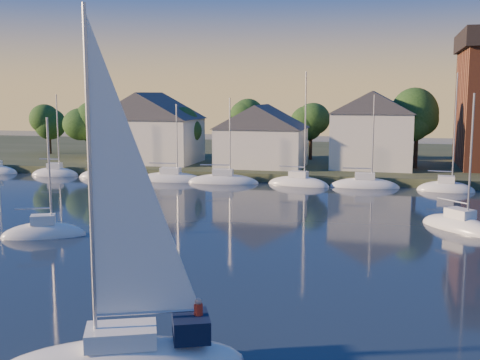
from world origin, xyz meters
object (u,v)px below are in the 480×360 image
(clubhouse_west, at_px, (150,127))
(hero_sailboat, at_px, (126,352))
(drifting_sailboat_right, at_px, (459,228))
(drifting_sailboat_left, at_px, (44,235))
(clubhouse_centre, at_px, (261,135))
(clubhouse_east, at_px, (372,129))

(clubhouse_west, bearing_deg, hero_sailboat, -67.94)
(hero_sailboat, bearing_deg, drifting_sailboat_right, -141.28)
(drifting_sailboat_left, bearing_deg, clubhouse_centre, 51.80)
(clubhouse_west, distance_m, clubhouse_centre, 16.05)
(drifting_sailboat_left, distance_m, drifting_sailboat_right, 31.68)
(hero_sailboat, height_order, drifting_sailboat_left, hero_sailboat)
(clubhouse_centre, relative_size, drifting_sailboat_left, 1.17)
(hero_sailboat, relative_size, drifting_sailboat_right, 1.27)
(hero_sailboat, height_order, drifting_sailboat_right, hero_sailboat)
(clubhouse_west, height_order, drifting_sailboat_left, clubhouse_west)
(clubhouse_centre, bearing_deg, drifting_sailboat_left, -101.87)
(clubhouse_centre, distance_m, drifting_sailboat_left, 39.20)
(clubhouse_centre, distance_m, drifting_sailboat_right, 35.83)
(clubhouse_west, distance_m, drifting_sailboat_left, 40.28)
(clubhouse_east, xyz_separation_m, hero_sailboat, (-6.83, -58.19, -5.39))
(clubhouse_centre, distance_m, hero_sailboat, 56.82)
(clubhouse_centre, height_order, drifting_sailboat_right, drifting_sailboat_right)
(clubhouse_centre, bearing_deg, clubhouse_east, 8.13)
(clubhouse_east, height_order, drifting_sailboat_left, clubhouse_east)
(drifting_sailboat_left, height_order, drifting_sailboat_right, drifting_sailboat_right)
(clubhouse_centre, distance_m, clubhouse_east, 14.17)
(clubhouse_east, height_order, drifting_sailboat_right, clubhouse_east)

